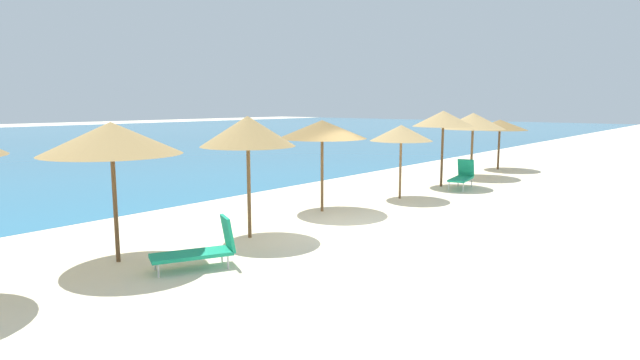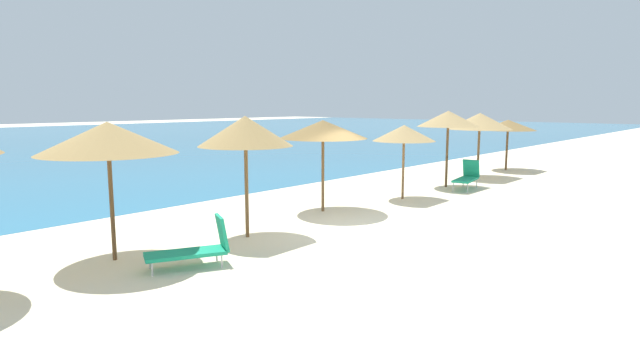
% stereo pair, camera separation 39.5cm
% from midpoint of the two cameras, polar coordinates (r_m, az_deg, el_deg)
% --- Properties ---
extents(ground_plane, '(160.00, 160.00, 0.00)m').
position_cam_midpoint_polar(ground_plane, '(13.26, 3.61, -5.09)').
color(ground_plane, beige).
extents(beach_umbrella_2, '(2.65, 2.65, 2.74)m').
position_cam_midpoint_polar(beach_umbrella_2, '(10.76, -22.91, 4.22)').
color(beach_umbrella_2, brown).
rests_on(beach_umbrella_2, ground_plane).
extents(beach_umbrella_3, '(2.16, 2.16, 2.81)m').
position_cam_midpoint_polar(beach_umbrella_3, '(11.91, -8.88, 5.29)').
color(beach_umbrella_3, brown).
rests_on(beach_umbrella_3, ground_plane).
extents(beach_umbrella_4, '(2.54, 2.54, 2.62)m').
position_cam_midpoint_polar(beach_umbrella_4, '(14.76, -0.54, 5.56)').
color(beach_umbrella_4, brown).
rests_on(beach_umbrella_4, ground_plane).
extents(beach_umbrella_5, '(2.02, 2.02, 2.41)m').
position_cam_midpoint_polar(beach_umbrella_5, '(16.97, 8.24, 5.11)').
color(beach_umbrella_5, brown).
rests_on(beach_umbrella_5, ground_plane).
extents(beach_umbrella_6, '(2.27, 2.27, 2.83)m').
position_cam_midpoint_polar(beach_umbrella_6, '(19.79, 12.82, 6.56)').
color(beach_umbrella_6, brown).
rests_on(beach_umbrella_6, ground_plane).
extents(beach_umbrella_7, '(2.64, 2.64, 2.70)m').
position_cam_midpoint_polar(beach_umbrella_7, '(22.75, 15.97, 6.23)').
color(beach_umbrella_7, brown).
rests_on(beach_umbrella_7, ground_plane).
extents(beach_umbrella_8, '(2.52, 2.52, 2.34)m').
position_cam_midpoint_polar(beach_umbrella_8, '(25.77, 18.72, 5.74)').
color(beach_umbrella_8, brown).
rests_on(beach_umbrella_8, ground_plane).
extents(lounge_chair_1, '(1.66, 0.87, 1.03)m').
position_cam_midpoint_polar(lounge_chair_1, '(19.67, 14.78, 0.42)').
color(lounge_chair_1, '#199972').
rests_on(lounge_chair_1, ground_plane).
extents(lounge_chair_2, '(1.62, 1.17, 0.96)m').
position_cam_midpoint_polar(lounge_chair_2, '(10.16, -13.95, -7.33)').
color(lounge_chair_2, '#199972').
rests_on(lounge_chair_2, ground_plane).
extents(beach_ball, '(0.28, 0.28, 0.28)m').
position_cam_midpoint_polar(beach_ball, '(16.22, 22.43, -2.72)').
color(beach_ball, green).
rests_on(beach_ball, ground_plane).
extents(cooler_box, '(0.59, 0.56, 0.37)m').
position_cam_midpoint_polar(cooler_box, '(20.03, 21.71, -0.54)').
color(cooler_box, white).
rests_on(cooler_box, ground_plane).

